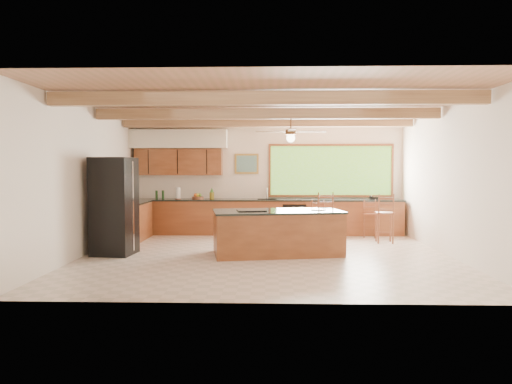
{
  "coord_description": "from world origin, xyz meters",
  "views": [
    {
      "loc": [
        0.05,
        -9.01,
        1.73
      ],
      "look_at": [
        -0.23,
        0.8,
        1.22
      ],
      "focal_mm": 32.0,
      "sensor_mm": 36.0,
      "label": 1
    }
  ],
  "objects": [
    {
      "name": "bar_stool_b",
      "position": [
        1.32,
        1.54,
        0.7
      ],
      "size": [
        0.48,
        0.48,
        1.19
      ],
      "rotation": [
        0.0,
        0.0,
        0.12
      ],
      "color": "brown",
      "rests_on": "ground"
    },
    {
      "name": "ground",
      "position": [
        0.0,
        0.0,
        0.0
      ],
      "size": [
        7.2,
        7.2,
        0.0
      ],
      "primitive_type": "plane",
      "color": "beige",
      "rests_on": "ground"
    },
    {
      "name": "counter_run",
      "position": [
        -0.82,
        2.52,
        0.46
      ],
      "size": [
        7.12,
        3.1,
        1.23
      ],
      "color": "brown",
      "rests_on": "ground"
    },
    {
      "name": "refrigerator",
      "position": [
        -3.05,
        -0.0,
        0.97
      ],
      "size": [
        0.83,
        0.81,
        1.95
      ],
      "rotation": [
        0.0,
        0.0,
        -0.1
      ],
      "color": "black",
      "rests_on": "ground"
    },
    {
      "name": "bar_stool_a",
      "position": [
        1.25,
        1.64,
        0.59
      ],
      "size": [
        0.47,
        0.47,
        1.0
      ],
      "rotation": [
        0.0,
        0.0,
        -0.39
      ],
      "color": "brown",
      "rests_on": "ground"
    },
    {
      "name": "bar_stool_c",
      "position": [
        2.6,
        2.4,
        0.57
      ],
      "size": [
        0.45,
        0.45,
        0.96
      ],
      "rotation": [
        0.0,
        0.0,
        -0.37
      ],
      "color": "brown",
      "rests_on": "ground"
    },
    {
      "name": "room_shell",
      "position": [
        -0.17,
        0.65,
        2.21
      ],
      "size": [
        7.27,
        6.54,
        3.02
      ],
      "color": "silver",
      "rests_on": "ground"
    },
    {
      "name": "island",
      "position": [
        0.22,
        0.12,
        0.44
      ],
      "size": [
        2.71,
        1.62,
        0.91
      ],
      "rotation": [
        0.0,
        0.0,
        0.17
      ],
      "color": "brown",
      "rests_on": "ground"
    },
    {
      "name": "bar_stool_d",
      "position": [
        2.74,
        1.54,
        0.68
      ],
      "size": [
        0.44,
        0.44,
        1.15
      ],
      "rotation": [
        0.0,
        0.0,
        -0.09
      ],
      "color": "brown",
      "rests_on": "ground"
    }
  ]
}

